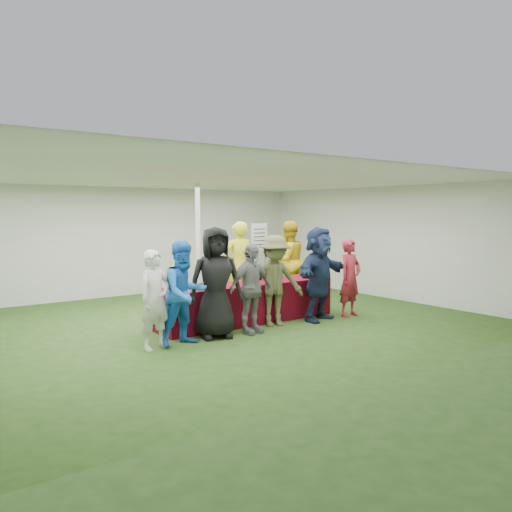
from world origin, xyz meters
TOP-DOWN VIEW (x-y plane):
  - ground at (0.00, 0.00)m, footprint 60.00×60.00m
  - tent at (0.50, 1.20)m, footprint 10.00×10.00m
  - serving_table at (0.70, -0.31)m, footprint 3.60×0.80m
  - wine_bottles at (1.31, -0.17)m, footprint 0.78×0.16m
  - wine_glasses at (0.57, -0.57)m, footprint 2.85×0.13m
  - water_bottle at (0.69, -0.23)m, footprint 0.07×0.07m
  - bar_towel at (2.28, -0.26)m, footprint 0.25×0.18m
  - dump_bucket at (2.36, -0.53)m, footprint 0.22×0.22m
  - wine_list_sign at (3.02, 2.42)m, footprint 0.50×0.03m
  - staff_pourer at (1.29, 0.85)m, footprint 0.75×0.55m
  - staff_back at (2.79, 0.98)m, footprint 0.95×0.76m
  - customer_0 at (-1.52, -1.01)m, footprint 0.63×0.49m
  - customer_1 at (-1.04, -1.07)m, footprint 0.86×0.71m
  - customer_2 at (-0.40, -0.96)m, footprint 1.03×0.82m
  - customer_3 at (0.23, -1.06)m, footprint 0.95×0.49m
  - customer_4 at (0.93, -0.85)m, footprint 1.21×0.91m
  - customer_5 at (1.89, -1.01)m, footprint 1.76×0.97m
  - customer_6 at (2.68, -1.08)m, footprint 0.60×0.43m

SIDE VIEW (x-z plane):
  - ground at x=0.00m, z-range 0.00..0.00m
  - serving_table at x=0.70m, z-range 0.00..0.75m
  - customer_0 at x=-1.52m, z-range 0.00..1.52m
  - bar_towel at x=2.28m, z-range 0.75..0.78m
  - customer_3 at x=0.23m, z-range 0.00..1.55m
  - customer_6 at x=2.68m, z-range 0.00..1.55m
  - customer_1 at x=-1.04m, z-range 0.00..1.64m
  - customer_4 at x=0.93m, z-range 0.00..1.67m
  - dump_bucket at x=2.36m, z-range 0.75..0.93m
  - water_bottle at x=0.69m, z-range 0.74..0.97m
  - wine_glasses at x=0.57m, z-range 0.78..0.94m
  - wine_bottles at x=1.31m, z-range 0.71..1.03m
  - customer_5 at x=1.89m, z-range 0.00..1.81m
  - customer_2 at x=-0.40m, z-range 0.00..1.85m
  - staff_back at x=2.79m, z-range 0.00..1.88m
  - staff_pourer at x=1.29m, z-range 0.00..1.89m
  - wine_list_sign at x=3.02m, z-range 0.42..2.22m
  - tent at x=0.50m, z-range -3.65..6.35m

